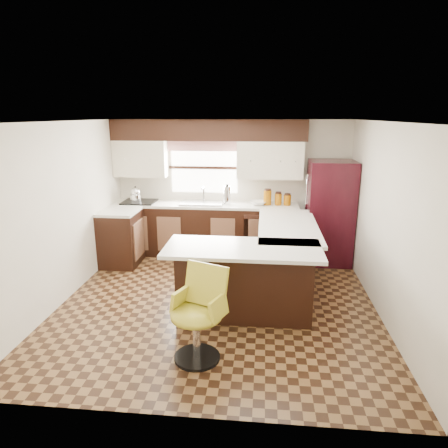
# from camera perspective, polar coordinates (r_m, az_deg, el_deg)

# --- Properties ---
(floor) EXTENTS (4.40, 4.40, 0.00)m
(floor) POSITION_cam_1_polar(r_m,az_deg,el_deg) (5.60, -0.85, -10.92)
(floor) COLOR #49301A
(floor) RESTS_ON ground
(ceiling) EXTENTS (4.40, 4.40, 0.00)m
(ceiling) POSITION_cam_1_polar(r_m,az_deg,el_deg) (5.02, -0.96, 14.44)
(ceiling) COLOR silver
(ceiling) RESTS_ON wall_back
(wall_back) EXTENTS (4.40, 0.00, 4.40)m
(wall_back) POSITION_cam_1_polar(r_m,az_deg,el_deg) (7.32, 1.10, 5.31)
(wall_back) COLOR beige
(wall_back) RESTS_ON floor
(wall_front) EXTENTS (4.40, 0.00, 4.40)m
(wall_front) POSITION_cam_1_polar(r_m,az_deg,el_deg) (3.12, -5.62, -8.96)
(wall_front) COLOR beige
(wall_front) RESTS_ON floor
(wall_left) EXTENTS (0.00, 4.40, 4.40)m
(wall_left) POSITION_cam_1_polar(r_m,az_deg,el_deg) (5.81, -21.95, 1.50)
(wall_left) COLOR beige
(wall_left) RESTS_ON floor
(wall_right) EXTENTS (0.00, 4.40, 4.40)m
(wall_right) POSITION_cam_1_polar(r_m,az_deg,el_deg) (5.37, 21.97, 0.42)
(wall_right) COLOR beige
(wall_right) RESTS_ON floor
(base_cab_back) EXTENTS (3.30, 0.60, 0.90)m
(base_cab_back) POSITION_cam_1_polar(r_m,az_deg,el_deg) (7.26, -2.67, -0.89)
(base_cab_back) COLOR black
(base_cab_back) RESTS_ON floor
(base_cab_left) EXTENTS (0.60, 0.70, 0.90)m
(base_cab_left) POSITION_cam_1_polar(r_m,az_deg,el_deg) (6.98, -14.50, -2.04)
(base_cab_left) COLOR black
(base_cab_left) RESTS_ON floor
(counter_back) EXTENTS (3.30, 0.60, 0.04)m
(counter_back) POSITION_cam_1_polar(r_m,az_deg,el_deg) (7.14, -2.72, 2.76)
(counter_back) COLOR silver
(counter_back) RESTS_ON base_cab_back
(counter_left) EXTENTS (0.60, 0.70, 0.04)m
(counter_left) POSITION_cam_1_polar(r_m,az_deg,el_deg) (6.86, -14.76, 1.73)
(counter_left) COLOR silver
(counter_left) RESTS_ON base_cab_left
(soffit) EXTENTS (3.40, 0.35, 0.36)m
(soffit) POSITION_cam_1_polar(r_m,az_deg,el_deg) (7.09, -2.29, 13.26)
(soffit) COLOR black
(soffit) RESTS_ON wall_back
(upper_cab_left) EXTENTS (0.94, 0.35, 0.64)m
(upper_cab_left) POSITION_cam_1_polar(r_m,az_deg,el_deg) (7.39, -11.78, 9.16)
(upper_cab_left) COLOR beige
(upper_cab_left) RESTS_ON wall_back
(upper_cab_right) EXTENTS (1.14, 0.35, 0.64)m
(upper_cab_right) POSITION_cam_1_polar(r_m,az_deg,el_deg) (7.05, 6.59, 9.09)
(upper_cab_right) COLOR beige
(upper_cab_right) RESTS_ON wall_back
(window_pane) EXTENTS (1.20, 0.02, 0.90)m
(window_pane) POSITION_cam_1_polar(r_m,az_deg,el_deg) (7.31, -2.85, 8.05)
(window_pane) COLOR white
(window_pane) RESTS_ON wall_back
(valance) EXTENTS (1.30, 0.06, 0.18)m
(valance) POSITION_cam_1_polar(r_m,az_deg,el_deg) (7.23, -2.94, 11.08)
(valance) COLOR #D19B93
(valance) RESTS_ON wall_back
(sink) EXTENTS (0.75, 0.45, 0.03)m
(sink) POSITION_cam_1_polar(r_m,az_deg,el_deg) (7.12, -3.14, 3.02)
(sink) COLOR #B2B2B7
(sink) RESTS_ON counter_back
(dishwasher) EXTENTS (0.58, 0.03, 0.78)m
(dishwasher) POSITION_cam_1_polar(r_m,az_deg,el_deg) (6.91, 5.22, -1.94)
(dishwasher) COLOR black
(dishwasher) RESTS_ON floor
(cooktop) EXTENTS (0.58, 0.50, 0.02)m
(cooktop) POSITION_cam_1_polar(r_m,az_deg,el_deg) (7.38, -12.01, 3.13)
(cooktop) COLOR black
(cooktop) RESTS_ON counter_back
(peninsula_long) EXTENTS (0.60, 1.95, 0.90)m
(peninsula_long) POSITION_cam_1_polar(r_m,az_deg,el_deg) (5.98, 8.46, -4.66)
(peninsula_long) COLOR black
(peninsula_long) RESTS_ON floor
(peninsula_return) EXTENTS (1.65, 0.60, 0.90)m
(peninsula_return) POSITION_cam_1_polar(r_m,az_deg,el_deg) (5.07, 2.93, -8.28)
(peninsula_return) COLOR black
(peninsula_return) RESTS_ON floor
(counter_pen_long) EXTENTS (0.84, 1.95, 0.04)m
(counter_pen_long) POSITION_cam_1_polar(r_m,az_deg,el_deg) (5.84, 9.14, -0.31)
(counter_pen_long) COLOR silver
(counter_pen_long) RESTS_ON peninsula_long
(counter_pen_return) EXTENTS (1.89, 0.84, 0.04)m
(counter_pen_return) POSITION_cam_1_polar(r_m,az_deg,el_deg) (4.81, 2.72, -3.55)
(counter_pen_return) COLOR silver
(counter_pen_return) RESTS_ON peninsula_return
(refrigerator) EXTENTS (0.75, 0.72, 1.75)m
(refrigerator) POSITION_cam_1_polar(r_m,az_deg,el_deg) (7.00, 14.82, 1.59)
(refrigerator) COLOR black
(refrigerator) RESTS_ON floor
(bar_chair) EXTENTS (0.69, 0.69, 0.99)m
(bar_chair) POSITION_cam_1_polar(r_m,az_deg,el_deg) (4.19, -3.98, -13.00)
(bar_chair) COLOR gold
(bar_chair) RESTS_ON floor
(kettle) EXTENTS (0.20, 0.20, 0.27)m
(kettle) POSITION_cam_1_polar(r_m,az_deg,el_deg) (7.37, -12.52, 4.26)
(kettle) COLOR silver
(kettle) RESTS_ON cooktop
(percolator) EXTENTS (0.13, 0.13, 0.32)m
(percolator) POSITION_cam_1_polar(r_m,az_deg,el_deg) (7.05, 0.44, 4.14)
(percolator) COLOR silver
(percolator) RESTS_ON counter_back
(mixing_bowl) EXTENTS (0.32, 0.32, 0.07)m
(mixing_bowl) POSITION_cam_1_polar(r_m,az_deg,el_deg) (7.05, 4.87, 3.03)
(mixing_bowl) COLOR white
(mixing_bowl) RESTS_ON counter_back
(canister_large) EXTENTS (0.14, 0.14, 0.25)m
(canister_large) POSITION_cam_1_polar(r_m,az_deg,el_deg) (7.05, 6.23, 3.77)
(canister_large) COLOR #915004
(canister_large) RESTS_ON counter_back
(canister_med) EXTENTS (0.12, 0.12, 0.20)m
(canister_med) POSITION_cam_1_polar(r_m,az_deg,el_deg) (7.06, 7.75, 3.52)
(canister_med) COLOR #915004
(canister_med) RESTS_ON counter_back
(canister_small) EXTENTS (0.13, 0.13, 0.18)m
(canister_small) POSITION_cam_1_polar(r_m,az_deg,el_deg) (7.07, 9.03, 3.38)
(canister_small) COLOR #915004
(canister_small) RESTS_ON counter_back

